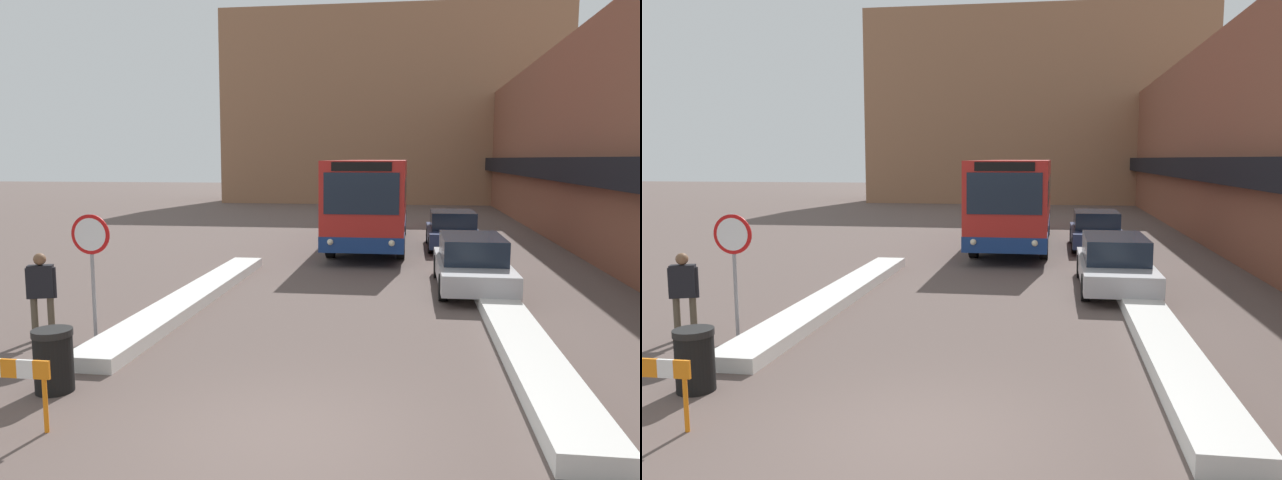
% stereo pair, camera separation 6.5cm
% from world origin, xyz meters
% --- Properties ---
extents(ground_plane, '(160.00, 160.00, 0.00)m').
position_xyz_m(ground_plane, '(0.00, 0.00, 0.00)').
color(ground_plane, brown).
extents(building_row_right, '(5.50, 60.00, 8.18)m').
position_xyz_m(building_row_right, '(9.97, 24.00, 4.08)').
color(building_row_right, brown).
rests_on(building_row_right, ground_plane).
extents(building_backdrop_far, '(26.00, 8.00, 14.70)m').
position_xyz_m(building_backdrop_far, '(0.00, 43.93, 7.35)').
color(building_backdrop_far, '#996B4C').
rests_on(building_backdrop_far, ground_plane).
extents(snow_bank_left, '(0.90, 10.35, 0.26)m').
position_xyz_m(snow_bank_left, '(-3.60, 7.02, 0.13)').
color(snow_bank_left, silver).
rests_on(snow_bank_left, ground_plane).
extents(snow_bank_right, '(0.90, 12.31, 0.29)m').
position_xyz_m(snow_bank_right, '(3.60, 5.60, 0.15)').
color(snow_bank_right, silver).
rests_on(snow_bank_right, ground_plane).
extents(city_bus, '(2.72, 11.42, 3.39)m').
position_xyz_m(city_bus, '(0.05, 17.74, 1.85)').
color(city_bus, red).
rests_on(city_bus, ground_plane).
extents(parked_car_front, '(1.84, 4.87, 1.42)m').
position_xyz_m(parked_car_front, '(3.20, 9.51, 0.72)').
color(parked_car_front, '#B7B7BC').
rests_on(parked_car_front, ground_plane).
extents(parked_car_back, '(1.91, 4.49, 1.44)m').
position_xyz_m(parked_car_back, '(3.20, 17.17, 0.72)').
color(parked_car_back, navy).
rests_on(parked_car_back, ground_plane).
extents(stop_sign, '(0.76, 0.08, 2.41)m').
position_xyz_m(stop_sign, '(-4.42, 3.73, 1.75)').
color(stop_sign, gray).
rests_on(stop_sign, ground_plane).
extents(pedestrian, '(0.52, 0.35, 1.68)m').
position_xyz_m(pedestrian, '(-5.35, 3.51, 1.01)').
color(pedestrian, brown).
rests_on(pedestrian, ground_plane).
extents(trash_bin, '(0.59, 0.59, 0.95)m').
position_xyz_m(trash_bin, '(-3.66, 1.07, 0.48)').
color(trash_bin, black).
rests_on(trash_bin, ground_plane).
extents(construction_barricade, '(1.10, 0.06, 0.94)m').
position_xyz_m(construction_barricade, '(-3.45, -0.25, 0.67)').
color(construction_barricade, orange).
rests_on(construction_barricade, ground_plane).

